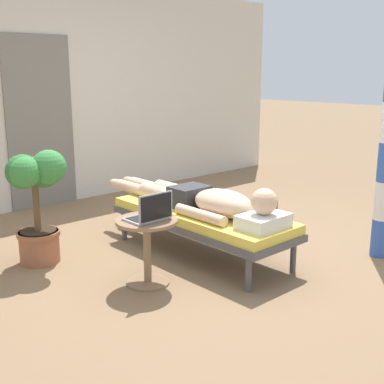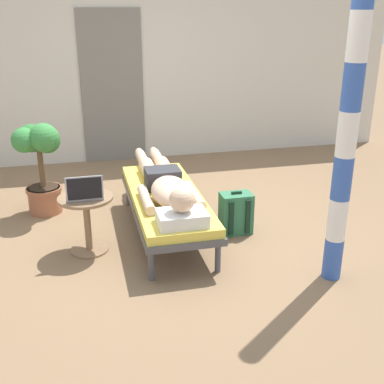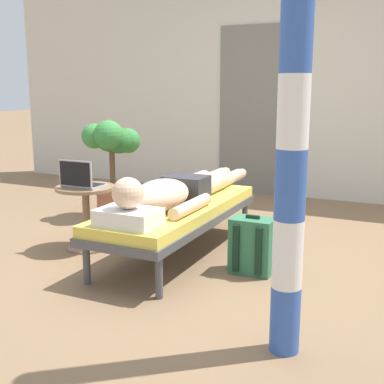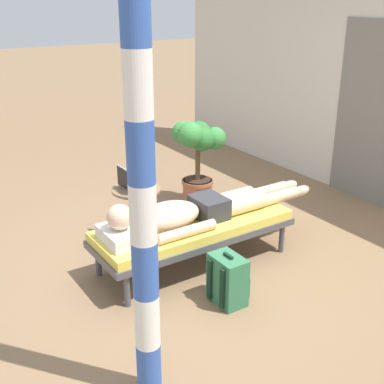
% 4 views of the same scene
% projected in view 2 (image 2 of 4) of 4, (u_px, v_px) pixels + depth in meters
% --- Properties ---
extents(ground_plane, '(40.00, 40.00, 0.00)m').
position_uv_depth(ground_plane, '(171.00, 234.00, 4.76)').
color(ground_plane, '#846647').
extents(house_wall_back, '(7.60, 0.20, 2.70)m').
position_uv_depth(house_wall_back, '(129.00, 61.00, 6.67)').
color(house_wall_back, beige).
rests_on(house_wall_back, ground).
extents(house_door_panel, '(0.84, 0.03, 2.04)m').
position_uv_depth(house_door_panel, '(112.00, 88.00, 6.64)').
color(house_door_panel, slate).
rests_on(house_door_panel, ground).
extents(lounge_chair, '(0.66, 1.82, 0.42)m').
position_uv_depth(lounge_chair, '(166.00, 201.00, 4.64)').
color(lounge_chair, '#4C4C51').
rests_on(lounge_chair, ground).
extents(person_reclining, '(0.53, 2.17, 0.32)m').
position_uv_depth(person_reclining, '(166.00, 185.00, 4.55)').
color(person_reclining, white).
rests_on(person_reclining, lounge_chair).
extents(side_table, '(0.48, 0.48, 0.52)m').
position_uv_depth(side_table, '(87.00, 214.00, 4.31)').
color(side_table, '#8C6B4C').
rests_on(side_table, ground).
extents(laptop, '(0.31, 0.24, 0.23)m').
position_uv_depth(laptop, '(85.00, 193.00, 4.19)').
color(laptop, '#A5A8AD').
rests_on(laptop, side_table).
extents(backpack, '(0.30, 0.26, 0.42)m').
position_uv_depth(backpack, '(236.00, 213.00, 4.73)').
color(backpack, '#33724C').
rests_on(backpack, ground).
extents(potted_plant, '(0.47, 0.59, 1.00)m').
position_uv_depth(potted_plant, '(41.00, 156.00, 5.03)').
color(potted_plant, '#9E5B3D').
rests_on(potted_plant, ground).
extents(porch_post, '(0.15, 0.15, 2.40)m').
position_uv_depth(porch_post, '(347.00, 134.00, 3.59)').
color(porch_post, '#3359B2').
rests_on(porch_post, ground).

